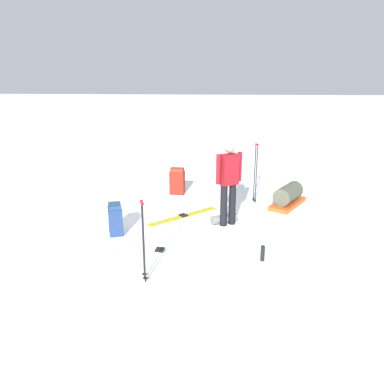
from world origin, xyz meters
TOP-DOWN VIEW (x-y plane):
  - ground_plane at (0.00, 0.00)m, footprint 80.00×80.00m
  - skier_standing at (-0.07, 0.72)m, footprint 0.36×0.51m
  - ski_pair_near at (1.22, -0.49)m, footprint 0.34×1.78m
  - ski_pair_far at (-0.45, -0.21)m, footprint 1.26×1.41m
  - backpack_large_dark at (-2.02, -0.48)m, footprint 0.26×0.38m
  - backpack_bright at (0.51, -1.43)m, footprint 0.41×0.35m
  - ski_poles_planted_near at (2.17, -0.58)m, footprint 0.19×0.11m
  - ski_poles_planted_far at (-1.51, 1.39)m, footprint 0.17×0.10m
  - gear_sled at (-1.29, 2.13)m, footprint 1.24×1.01m
  - sleeping_mat_rolled at (-0.15, 0.64)m, footprint 0.42×0.57m
  - thermos_bottle at (1.45, 1.24)m, footprint 0.07×0.07m

SIDE VIEW (x-z plane):
  - ground_plane at x=0.00m, z-range 0.00..0.00m
  - ski_pair_near at x=1.22m, z-range -0.01..0.04m
  - ski_pair_far at x=-0.45m, z-range -0.01..0.04m
  - sleeping_mat_rolled at x=-0.15m, z-range 0.00..0.18m
  - thermos_bottle at x=1.45m, z-range 0.00..0.26m
  - gear_sled at x=-1.29m, z-range -0.02..0.47m
  - backpack_bright at x=0.51m, z-range -0.01..0.59m
  - backpack_large_dark at x=-2.02m, z-range -0.01..0.66m
  - ski_poles_planted_near at x=2.17m, z-range 0.07..1.32m
  - ski_poles_planted_far at x=-1.51m, z-range 0.07..1.47m
  - skier_standing at x=-0.07m, z-range 0.10..1.80m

